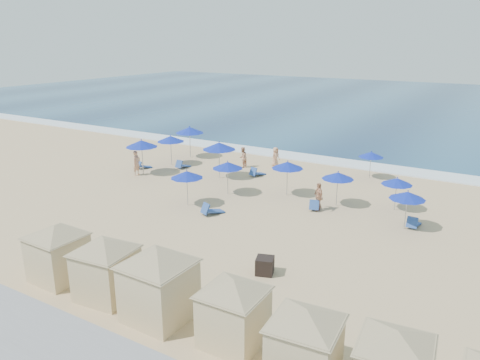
# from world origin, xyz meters

# --- Properties ---
(ground) EXTENTS (160.00, 160.00, 0.00)m
(ground) POSITION_xyz_m (0.00, 0.00, 0.00)
(ground) COLOR tan
(ground) RESTS_ON ground
(ocean) EXTENTS (160.00, 80.00, 0.06)m
(ocean) POSITION_xyz_m (0.00, 55.00, 0.03)
(ocean) COLOR navy
(ocean) RESTS_ON ground
(surf_line) EXTENTS (160.00, 2.50, 0.08)m
(surf_line) POSITION_xyz_m (0.00, 15.50, 0.04)
(surf_line) COLOR white
(surf_line) RESTS_ON ground
(seawall) EXTENTS (160.00, 6.10, 1.22)m
(seawall) POSITION_xyz_m (0.00, -13.50, 0.65)
(seawall) COLOR gray
(seawall) RESTS_ON ground
(trash_bin) EXTENTS (0.94, 0.94, 0.75)m
(trash_bin) POSITION_xyz_m (3.96, -4.33, 0.37)
(trash_bin) COLOR black
(trash_bin) RESTS_ON ground
(cabana_0) EXTENTS (4.28, 4.28, 2.69)m
(cabana_0) POSITION_xyz_m (-3.28, -9.20, 1.54)
(cabana_0) COLOR #CFB98D
(cabana_0) RESTS_ON ground
(cabana_1) EXTENTS (4.31, 4.31, 2.72)m
(cabana_1) POSITION_xyz_m (-0.47, -9.18, 1.56)
(cabana_1) COLOR #CFB98D
(cabana_1) RESTS_ON ground
(cabana_2) EXTENTS (4.73, 4.73, 2.97)m
(cabana_2) POSITION_xyz_m (2.24, -9.24, 1.70)
(cabana_2) COLOR #CFB98D
(cabana_2) RESTS_ON ground
(cabana_3) EXTENTS (4.15, 4.15, 2.60)m
(cabana_3) POSITION_xyz_m (5.33, -9.10, 1.49)
(cabana_3) COLOR #CFB98D
(cabana_3) RESTS_ON ground
(cabana_4) EXTENTS (4.15, 4.15, 2.61)m
(cabana_4) POSITION_xyz_m (8.04, -9.49, 1.49)
(cabana_4) COLOR #CFB98D
(cabana_4) RESTS_ON ground
(cabana_5) EXTENTS (4.06, 4.06, 2.56)m
(cabana_5) POSITION_xyz_m (10.52, -9.13, 1.47)
(cabana_5) COLOR #CFB98D
(cabana_5) RESTS_ON ground
(umbrella_0) EXTENTS (2.17, 2.17, 2.47)m
(umbrella_0) POSITION_xyz_m (-11.10, 7.88, 2.14)
(umbrella_0) COLOR #A5A8AD
(umbrella_0) RESTS_ON ground
(umbrella_1) EXTENTS (2.37, 2.37, 2.69)m
(umbrella_1) POSITION_xyz_m (-11.24, 4.69, 2.34)
(umbrella_1) COLOR #A5A8AD
(umbrella_1) RESTS_ON ground
(umbrella_2) EXTENTS (2.40, 2.40, 2.73)m
(umbrella_2) POSITION_xyz_m (-11.29, 10.66, 2.37)
(umbrella_2) COLOR #A5A8AD
(umbrella_2) RESTS_ON ground
(umbrella_3) EXTENTS (1.98, 1.98, 2.26)m
(umbrella_3) POSITION_xyz_m (-4.19, 0.91, 1.96)
(umbrella_3) COLOR #A5A8AD
(umbrella_3) RESTS_ON ground
(umbrella_4) EXTENTS (2.41, 2.41, 2.75)m
(umbrella_4) POSITION_xyz_m (-5.75, 6.80, 2.38)
(umbrella_4) COLOR #A5A8AD
(umbrella_4) RESTS_ON ground
(umbrella_5) EXTENTS (1.99, 1.99, 2.27)m
(umbrella_5) POSITION_xyz_m (-3.22, 3.96, 1.97)
(umbrella_5) COLOR #A5A8AD
(umbrella_5) RESTS_ON ground
(umbrella_6) EXTENTS (2.05, 2.05, 2.34)m
(umbrella_6) POSITION_xyz_m (0.18, 5.77, 2.03)
(umbrella_6) COLOR #A5A8AD
(umbrella_6) RESTS_ON ground
(umbrella_7) EXTENTS (1.94, 1.94, 2.21)m
(umbrella_7) POSITION_xyz_m (3.65, 5.50, 1.91)
(umbrella_7) COLOR #A5A8AD
(umbrella_7) RESTS_ON ground
(umbrella_8) EXTENTS (1.79, 1.79, 2.04)m
(umbrella_8) POSITION_xyz_m (3.68, 12.39, 1.77)
(umbrella_8) COLOR #A5A8AD
(umbrella_8) RESTS_ON ground
(umbrella_9) EXTENTS (1.81, 1.81, 2.06)m
(umbrella_9) POSITION_xyz_m (6.87, 6.56, 1.79)
(umbrella_9) COLOR #A5A8AD
(umbrella_9) RESTS_ON ground
(umbrella_10) EXTENTS (1.91, 1.91, 2.17)m
(umbrella_10) POSITION_xyz_m (8.02, 3.95, 1.88)
(umbrella_10) COLOR #A5A8AD
(umbrella_10) RESTS_ON ground
(beach_chair_0) EXTENTS (0.93, 1.26, 0.63)m
(beach_chair_0) POSITION_xyz_m (-12.29, 5.82, 0.22)
(beach_chair_0) COLOR #274990
(beach_chair_0) RESTS_ON ground
(beach_chair_1) EXTENTS (0.69, 1.34, 0.72)m
(beach_chair_1) POSITION_xyz_m (-9.73, 7.49, 0.25)
(beach_chair_1) COLOR #274990
(beach_chair_1) RESTS_ON ground
(beach_chair_2) EXTENTS (0.89, 1.41, 0.72)m
(beach_chair_2) POSITION_xyz_m (-3.66, 8.60, 0.25)
(beach_chair_2) COLOR #274990
(beach_chair_2) RESTS_ON ground
(beach_chair_3) EXTENTS (1.11, 1.50, 0.75)m
(beach_chair_3) POSITION_xyz_m (-2.09, 0.33, 0.26)
(beach_chair_3) COLOR #274990
(beach_chair_3) RESTS_ON ground
(beach_chair_4) EXTENTS (0.89, 1.37, 0.69)m
(beach_chair_4) POSITION_xyz_m (2.76, 4.22, 0.24)
(beach_chair_4) COLOR #274990
(beach_chair_4) RESTS_ON ground
(beach_chair_5) EXTENTS (0.61, 1.29, 0.70)m
(beach_chair_5) POSITION_xyz_m (8.40, 4.37, 0.24)
(beach_chair_5) COLOR #274990
(beach_chair_5) RESTS_ON ground
(beachgoer_0) EXTENTS (0.47, 0.69, 1.86)m
(beachgoer_0) POSITION_xyz_m (-11.40, 4.21, 0.93)
(beachgoer_0) COLOR tan
(beachgoer_0) RESTS_ON ground
(beachgoer_1) EXTENTS (0.63, 0.80, 1.64)m
(beachgoer_1) POSITION_xyz_m (-5.78, 10.17, 0.82)
(beachgoer_1) COLOR tan
(beachgoer_1) RESTS_ON ground
(beachgoer_2) EXTENTS (1.01, 0.99, 1.70)m
(beachgoer_2) POSITION_xyz_m (2.97, 4.21, 0.85)
(beachgoer_2) COLOR tan
(beachgoer_2) RESTS_ON ground
(beachgoer_3) EXTENTS (0.69, 0.87, 1.56)m
(beachgoer_3) POSITION_xyz_m (-3.69, 11.76, 0.78)
(beachgoer_3) COLOR tan
(beachgoer_3) RESTS_ON ground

